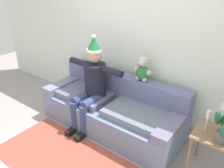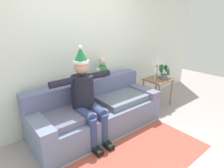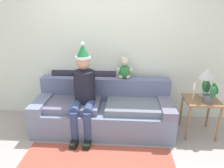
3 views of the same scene
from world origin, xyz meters
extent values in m
plane|color=#A39696|center=(0.00, 0.00, 0.00)|extent=(10.00, 10.00, 0.00)
cube|color=silver|center=(0.00, 1.55, 1.35)|extent=(7.00, 0.10, 2.70)
cube|color=slate|center=(0.00, 0.98, 0.21)|extent=(2.28, 0.89, 0.43)
cube|color=slate|center=(0.00, 1.30, 0.63)|extent=(2.28, 0.24, 0.40)
cube|color=slate|center=(-1.03, 0.98, 0.49)|extent=(0.22, 0.89, 0.13)
cube|color=slate|center=(1.03, 0.98, 0.49)|extent=(0.22, 0.89, 0.13)
cube|color=slate|center=(-0.51, 0.93, 0.48)|extent=(0.91, 0.62, 0.10)
cube|color=slate|center=(0.51, 0.93, 0.48)|extent=(0.91, 0.62, 0.10)
cylinder|color=black|center=(-0.30, 0.96, 0.79)|extent=(0.34, 0.34, 0.52)
sphere|color=tan|center=(-0.30, 0.96, 1.19)|extent=(0.22, 0.22, 0.22)
cylinder|color=white|center=(-0.30, 0.96, 1.26)|extent=(0.23, 0.23, 0.04)
cone|color=#1D753A|center=(-0.30, 0.96, 1.37)|extent=(0.21, 0.21, 0.20)
sphere|color=white|center=(-0.30, 0.96, 1.47)|extent=(0.06, 0.06, 0.06)
cylinder|color=navy|center=(-0.40, 0.76, 0.53)|extent=(0.14, 0.40, 0.14)
cylinder|color=navy|center=(-0.40, 0.56, 0.26)|extent=(0.13, 0.13, 0.53)
cube|color=black|center=(-0.40, 0.48, 0.04)|extent=(0.10, 0.24, 0.08)
cylinder|color=navy|center=(-0.20, 0.76, 0.53)|extent=(0.14, 0.40, 0.14)
cylinder|color=navy|center=(-0.20, 0.56, 0.26)|extent=(0.13, 0.13, 0.53)
cube|color=black|center=(-0.20, 0.48, 0.04)|extent=(0.10, 0.24, 0.08)
cylinder|color=black|center=(-0.64, 0.96, 1.01)|extent=(0.34, 0.10, 0.10)
cylinder|color=black|center=(0.04, 0.96, 1.01)|extent=(0.34, 0.10, 0.10)
ellipsoid|color=#2B7B3B|center=(0.34, 1.30, 0.95)|extent=(0.20, 0.16, 0.24)
sphere|color=beige|center=(0.34, 1.30, 1.13)|extent=(0.15, 0.15, 0.15)
sphere|color=beige|center=(0.34, 1.24, 1.12)|extent=(0.07, 0.07, 0.07)
sphere|color=beige|center=(0.29, 1.30, 1.18)|extent=(0.05, 0.05, 0.05)
sphere|color=beige|center=(0.40, 1.30, 1.18)|extent=(0.05, 0.05, 0.05)
sphere|color=beige|center=(0.24, 1.30, 0.98)|extent=(0.08, 0.08, 0.08)
sphere|color=beige|center=(0.28, 1.27, 0.86)|extent=(0.08, 0.08, 0.08)
sphere|color=beige|center=(0.45, 1.30, 0.98)|extent=(0.08, 0.08, 0.08)
sphere|color=beige|center=(0.40, 1.27, 0.86)|extent=(0.08, 0.08, 0.08)
cube|color=#8E6749|center=(1.58, 0.94, 0.60)|extent=(0.52, 0.48, 0.03)
cylinder|color=#8E6749|center=(1.35, 0.73, 0.29)|extent=(0.04, 0.04, 0.59)
cylinder|color=#8E6749|center=(1.35, 1.15, 0.29)|extent=(0.04, 0.04, 0.59)
cylinder|color=#5D5B65|center=(1.63, 0.84, 0.68)|extent=(0.14, 0.14, 0.12)
ellipsoid|color=#215632|center=(1.54, 0.85, 0.88)|extent=(0.10, 0.14, 0.20)
cylinder|color=beige|center=(1.43, 0.92, 0.71)|extent=(0.02, 0.02, 0.18)
cylinder|color=white|center=(1.43, 0.92, 0.85)|extent=(0.04, 0.04, 0.10)
cube|color=#A84C3D|center=(0.00, -0.02, 0.00)|extent=(2.10, 1.03, 0.01)
camera|label=1|loc=(1.84, -1.45, 2.27)|focal=35.98mm
camera|label=2|loc=(-1.66, -1.42, 1.86)|focal=30.09mm
camera|label=3|loc=(0.35, -2.08, 1.97)|focal=32.63mm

